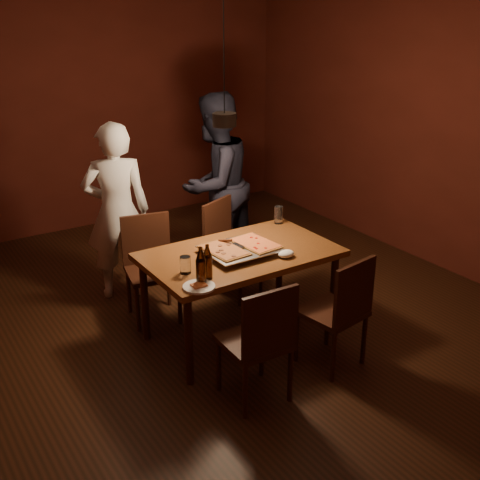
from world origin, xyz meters
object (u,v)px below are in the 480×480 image
beer_bottle_b (207,262)px  pendant_lamp (224,118)px  chair_near_right (342,303)px  diner_white (117,212)px  chair_far_left (149,257)px  chair_far_right (227,239)px  plate_slice (199,287)px  dining_table (240,260)px  pizza_tray (240,251)px  diner_dark (215,185)px  beer_bottle_a (201,266)px  chair_near_left (261,334)px

beer_bottle_b → pendant_lamp: 1.11m
chair_near_right → diner_white: diner_white is taller
chair_far_left → chair_far_right: bearing=-168.2°
chair_far_left → plate_slice: bearing=94.8°
chair_near_right → dining_table: bearing=106.2°
pizza_tray → chair_near_right: bearing=-68.8°
chair_far_left → beer_bottle_b: bearing=101.3°
diner_dark → pizza_tray: bearing=44.7°
diner_dark → beer_bottle_a: bearing=33.9°
chair_far_right → chair_near_right: same height
plate_slice → diner_white: bearing=87.5°
chair_near_left → diner_white: bearing=96.0°
chair_near_right → chair_near_left: bearing=173.6°
pizza_tray → pendant_lamp: bearing=78.9°
beer_bottle_a → diner_dark: size_ratio=0.15×
pendant_lamp → beer_bottle_a: bearing=-134.4°
pendant_lamp → diner_white: bearing=116.8°
chair_far_left → chair_near_right: 1.73m
chair_far_left → diner_white: 0.58m
dining_table → pendant_lamp: bearing=88.7°
chair_near_right → pizza_tray: bearing=108.1°
chair_far_left → plate_slice: chair_far_left is taller
pizza_tray → beer_bottle_b: 0.51m
chair_far_right → pizza_tray: 0.88m
chair_near_right → pendant_lamp: (-0.37, 1.01, 1.22)m
chair_far_right → diner_dark: diner_dark is taller
chair_near_right → diner_white: bearing=104.4°
pizza_tray → beer_bottle_a: size_ratio=2.01×
beer_bottle_a → chair_near_right: bearing=-26.8°
chair_far_left → chair_near_right: same height
dining_table → plate_slice: bearing=-146.9°
chair_near_left → chair_near_right: size_ratio=1.00×
diner_white → diner_dark: 1.05m
chair_near_left → plate_slice: 0.54m
beer_bottle_b → chair_near_right: bearing=-31.7°
pizza_tray → beer_bottle_b: bearing=-156.2°
dining_table → chair_near_right: 0.88m
pendant_lamp → plate_slice: bearing=-134.3°
chair_far_right → pendant_lamp: pendant_lamp is taller
chair_far_left → beer_bottle_b: (-0.01, -1.02, 0.34)m
chair_near_left → beer_bottle_a: 0.63m
pizza_tray → plate_slice: size_ratio=2.45×
chair_far_left → beer_bottle_b: beer_bottle_b is taller
chair_far_left → diner_dark: diner_dark is taller
dining_table → pendant_lamp: 1.11m
diner_white → pendant_lamp: size_ratio=1.48×
pizza_tray → diner_white: size_ratio=0.34×
chair_near_right → beer_bottle_a: (-0.91, 0.46, 0.35)m
plate_slice → beer_bottle_b: bearing=38.0°
beer_bottle_a → beer_bottle_b: size_ratio=1.06×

